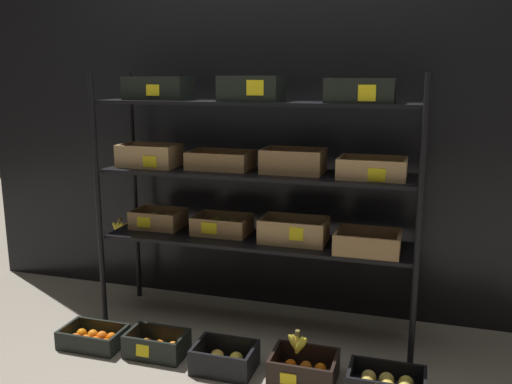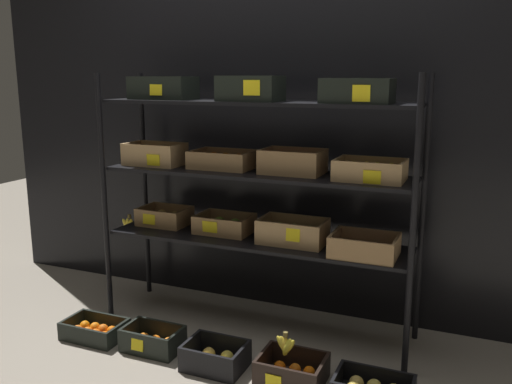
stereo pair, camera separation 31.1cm
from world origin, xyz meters
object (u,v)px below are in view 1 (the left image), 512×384
at_px(display_rack, 257,173).
at_px(banana_bunch_loose, 297,344).
at_px(crate_ground_left_tangerine, 157,346).
at_px(crate_ground_apple_gold, 225,360).
at_px(crate_ground_right_tangerine, 304,370).
at_px(crate_ground_tangerine, 94,339).
at_px(crate_ground_rightmost_apple_gold, 387,384).

xyz_separation_m(display_rack, banana_bunch_loose, (0.36, -0.49, -0.75)).
distance_m(crate_ground_left_tangerine, crate_ground_apple_gold, 0.40).
distance_m(display_rack, crate_ground_left_tangerine, 1.10).
bearing_deg(crate_ground_right_tangerine, display_rack, 128.61).
distance_m(display_rack, crate_ground_tangerine, 1.30).
xyz_separation_m(crate_ground_left_tangerine, crate_ground_apple_gold, (0.40, -0.03, 0.00)).
relative_size(display_rack, crate_ground_left_tangerine, 6.03).
xyz_separation_m(crate_ground_apple_gold, crate_ground_rightmost_apple_gold, (0.81, 0.03, -0.01)).
distance_m(display_rack, crate_ground_rightmost_apple_gold, 1.29).
height_order(crate_ground_right_tangerine, crate_ground_rightmost_apple_gold, crate_ground_right_tangerine).
relative_size(crate_ground_tangerine, banana_bunch_loose, 2.74).
bearing_deg(crate_ground_apple_gold, crate_ground_tangerine, 178.09).
bearing_deg(crate_ground_apple_gold, banana_bunch_loose, 4.36).
bearing_deg(crate_ground_right_tangerine, crate_ground_left_tangerine, 179.69).
bearing_deg(crate_ground_apple_gold, crate_ground_left_tangerine, 175.06).
bearing_deg(crate_ground_left_tangerine, crate_ground_rightmost_apple_gold, -0.27).
xyz_separation_m(crate_ground_apple_gold, crate_ground_right_tangerine, (0.41, 0.03, -0.00)).
bearing_deg(crate_ground_left_tangerine, display_rack, 49.25).
height_order(crate_ground_tangerine, crate_ground_left_tangerine, crate_ground_left_tangerine).
height_order(crate_ground_left_tangerine, banana_bunch_loose, banana_bunch_loose).
bearing_deg(crate_ground_apple_gold, display_rack, 88.24).
relative_size(crate_ground_tangerine, crate_ground_right_tangerine, 1.07).
relative_size(crate_ground_right_tangerine, banana_bunch_loose, 2.57).
bearing_deg(display_rack, crate_ground_apple_gold, -91.76).
height_order(crate_ground_apple_gold, crate_ground_right_tangerine, crate_ground_apple_gold).
bearing_deg(display_rack, banana_bunch_loose, -54.05).
bearing_deg(crate_ground_tangerine, crate_ground_rightmost_apple_gold, 0.10).
height_order(display_rack, crate_ground_left_tangerine, display_rack).
relative_size(crate_ground_tangerine, crate_ground_apple_gold, 1.11).
distance_m(crate_ground_tangerine, crate_ground_apple_gold, 0.79).
relative_size(display_rack, crate_ground_apple_gold, 6.18).
xyz_separation_m(display_rack, crate_ground_rightmost_apple_gold, (0.79, -0.49, -0.89)).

